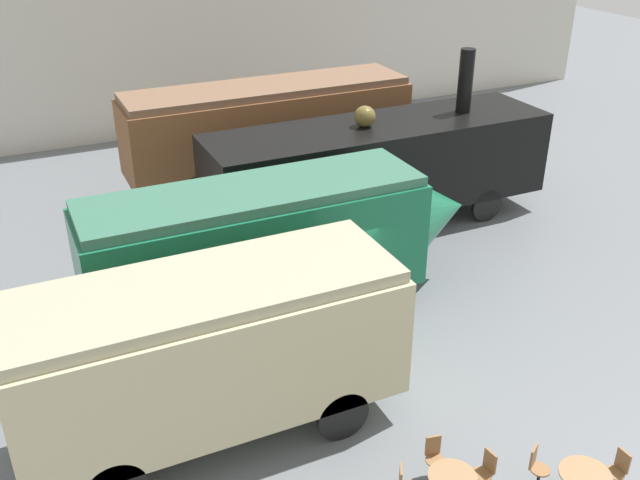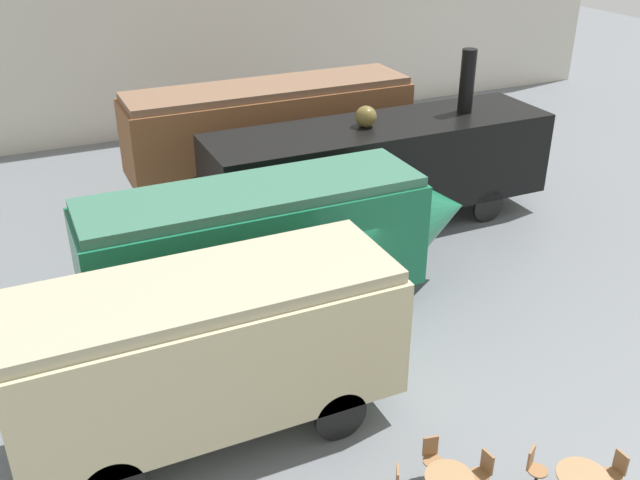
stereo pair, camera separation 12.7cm
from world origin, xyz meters
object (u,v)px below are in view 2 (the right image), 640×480
steam_locomotive (380,164)px  passenger_coach_vintage (208,345)px  passenger_coach_wooden (270,125)px  visitor_person (362,311)px  streamlined_locomotive (284,239)px

steam_locomotive → passenger_coach_vintage: size_ratio=1.49×
passenger_coach_wooden → steam_locomotive: size_ratio=0.92×
passenger_coach_vintage → visitor_person: 4.52m
passenger_coach_wooden → passenger_coach_vintage: (-5.64, -11.50, -0.14)m
streamlined_locomotive → passenger_coach_vintage: streamlined_locomotive is taller
steam_locomotive → streamlined_locomotive: bearing=-142.1°
passenger_coach_wooden → streamlined_locomotive: bearing=-108.6°
passenger_coach_wooden → visitor_person: (-1.56, -10.00, -1.35)m
steam_locomotive → passenger_coach_vintage: steam_locomotive is taller
passenger_coach_wooden → visitor_person: passenger_coach_wooden is taller
passenger_coach_wooden → passenger_coach_vintage: passenger_coach_wooden is taller
visitor_person → streamlined_locomotive: bearing=120.9°
passenger_coach_wooden → visitor_person: size_ratio=6.42×
passenger_coach_wooden → streamlined_locomotive: 8.51m
passenger_coach_wooden → steam_locomotive: bearing=-66.9°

